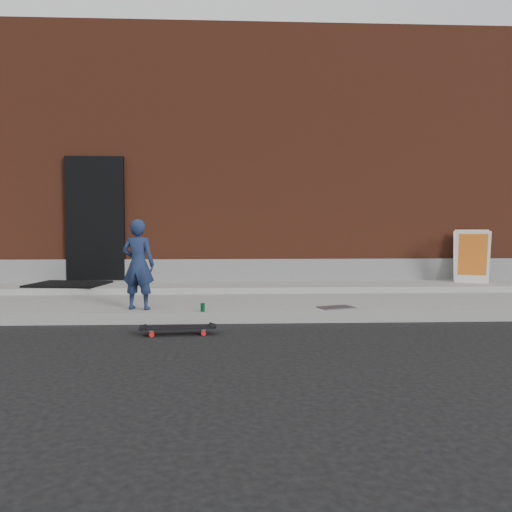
{
  "coord_description": "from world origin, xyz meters",
  "views": [
    {
      "loc": [
        -0.09,
        -6.29,
        1.19
      ],
      "look_at": [
        0.24,
        0.8,
        0.82
      ],
      "focal_mm": 35.0,
      "sensor_mm": 36.0,
      "label": 1
    }
  ],
  "objects": [
    {
      "name": "building",
      "position": [
        -0.0,
        6.99,
        2.5
      ],
      "size": [
        20.0,
        8.1,
        5.0
      ],
      "color": "#5D2919",
      "rests_on": "ground"
    },
    {
      "name": "child",
      "position": [
        -1.33,
        0.28,
        0.74
      ],
      "size": [
        0.48,
        0.37,
        1.18
      ],
      "primitive_type": "imported",
      "rotation": [
        0.0,
        0.0,
        2.94
      ],
      "color": "#192648",
      "rests_on": "sidewalk"
    },
    {
      "name": "utility_plate",
      "position": [
        1.29,
        0.27,
        0.16
      ],
      "size": [
        0.52,
        0.42,
        0.01
      ],
      "primitive_type": "cube",
      "rotation": [
        0.0,
        0.0,
        0.34
      ],
      "color": "#4C4C51",
      "rests_on": "sidewalk"
    },
    {
      "name": "sidewalk",
      "position": [
        0.0,
        1.5,
        0.07
      ],
      "size": [
        20.0,
        3.0,
        0.15
      ],
      "primitive_type": "cube",
      "color": "slate",
      "rests_on": "ground"
    },
    {
      "name": "pizza_sign",
      "position": [
        4.18,
        2.45,
        0.72
      ],
      "size": [
        0.76,
        0.83,
        0.95
      ],
      "color": "white",
      "rests_on": "apron"
    },
    {
      "name": "doormat",
      "position": [
        -2.9,
        2.33,
        0.27
      ],
      "size": [
        1.32,
        1.12,
        0.03
      ],
      "primitive_type": "cube",
      "rotation": [
        0.0,
        0.0,
        -0.14
      ],
      "color": "black",
      "rests_on": "apron"
    },
    {
      "name": "ground",
      "position": [
        0.0,
        0.0,
        0.0
      ],
      "size": [
        80.0,
        80.0,
        0.0
      ],
      "primitive_type": "plane",
      "color": "black",
      "rests_on": "ground"
    },
    {
      "name": "apron",
      "position": [
        0.0,
        2.4,
        0.2
      ],
      "size": [
        20.0,
        1.2,
        0.1
      ],
      "primitive_type": "cube",
      "color": "gray",
      "rests_on": "sidewalk"
    },
    {
      "name": "soda_can",
      "position": [
        -0.48,
        0.05,
        0.2
      ],
      "size": [
        0.07,
        0.07,
        0.11
      ],
      "primitive_type": "cylinder",
      "rotation": [
        0.0,
        0.0,
        -0.34
      ],
      "color": "#18793F",
      "rests_on": "sidewalk"
    },
    {
      "name": "skateboard",
      "position": [
        -0.72,
        -0.64,
        0.08
      ],
      "size": [
        0.85,
        0.29,
        0.09
      ],
      "color": "red",
      "rests_on": "ground"
    }
  ]
}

